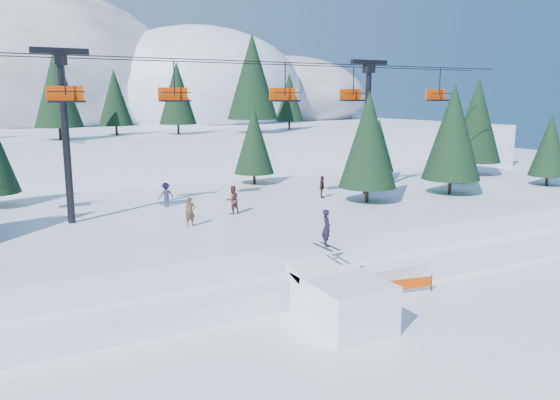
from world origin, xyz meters
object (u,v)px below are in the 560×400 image
jump_kicker (342,299)px  banner_near (408,284)px  banner_far (472,261)px  chairlift (235,107)px

jump_kicker → banner_near: 5.52m
banner_far → banner_near: bearing=-167.4°
banner_near → banner_far: 6.17m
jump_kicker → banner_near: size_ratio=1.77×
chairlift → banner_near: bearing=-76.1°
jump_kicker → chairlift: 17.64m
jump_kicker → banner_far: bearing=14.7°
chairlift → banner_near: (3.45, -13.95, -8.78)m
chairlift → banner_near: chairlift is taller
chairlift → banner_far: 18.05m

